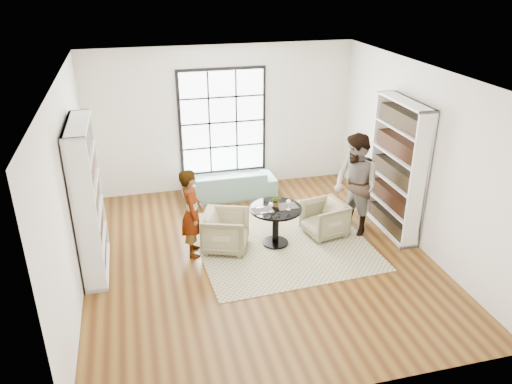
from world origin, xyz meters
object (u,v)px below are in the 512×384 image
object	(u,v)px
wine_glass_left	(271,205)
person_right	(356,185)
armchair_right	(324,219)
wine_glass_right	(289,202)
sofa	(229,184)
person_left	(192,213)
flower_centerpiece	(276,201)
armchair_left	(226,231)
pedestal_table	(276,218)

from	to	relation	value
wine_glass_left	person_right	bearing A→B (deg)	8.42
armchair_right	wine_glass_right	bearing A→B (deg)	-84.44
armchair_right	sofa	bearing A→B (deg)	-158.23
person_left	wine_glass_right	bearing A→B (deg)	-90.65
flower_centerpiece	wine_glass_left	bearing A→B (deg)	-127.71
person_left	wine_glass_left	size ratio (longest dim) A/B	8.67
armchair_left	person_right	size ratio (longest dim) A/B	0.41
sofa	armchair_right	xyz separation A→B (m)	(1.32, -2.01, 0.03)
person_right	wine_glass_left	xyz separation A→B (m)	(-1.61, -0.24, -0.09)
armchair_right	person_left	distance (m)	2.38
person_right	flower_centerpiece	xyz separation A→B (m)	(-1.46, -0.05, -0.11)
wine_glass_left	flower_centerpiece	world-z (taller)	flower_centerpiece
pedestal_table	wine_glass_left	size ratio (longest dim) A/B	5.05
person_left	wine_glass_right	xyz separation A→B (m)	(1.59, -0.17, 0.08)
pedestal_table	armchair_left	size ratio (longest dim) A/B	1.18
armchair_right	person_left	xyz separation A→B (m)	(-2.34, -0.05, 0.44)
sofa	armchair_left	bearing A→B (deg)	76.80
pedestal_table	wine_glass_left	xyz separation A→B (m)	(-0.13, -0.13, 0.31)
armchair_left	person_right	bearing A→B (deg)	-68.71
person_left	armchair_right	bearing A→B (deg)	-83.08
sofa	flower_centerpiece	size ratio (longest dim) A/B	9.48
sofa	wine_glass_right	distance (m)	2.38
armchair_left	wine_glass_right	bearing A→B (deg)	-79.54
sofa	person_left	size ratio (longest dim) A/B	1.27
armchair_left	armchair_right	xyz separation A→B (m)	(1.79, 0.05, -0.02)
wine_glass_left	wine_glass_right	bearing A→B (deg)	1.90
armchair_right	flower_centerpiece	bearing A→B (deg)	-98.08
wine_glass_right	flower_centerpiece	world-z (taller)	flower_centerpiece
sofa	flower_centerpiece	distance (m)	2.17
person_right	armchair_right	bearing A→B (deg)	-105.75
sofa	wine_glass_left	bearing A→B (deg)	96.15
armchair_left	person_left	bearing A→B (deg)	109.96
pedestal_table	armchair_left	distance (m)	0.87
wine_glass_left	armchair_left	bearing A→B (deg)	165.83
pedestal_table	wine_glass_left	bearing A→B (deg)	-134.65
person_left	person_right	world-z (taller)	person_right
wine_glass_right	flower_centerpiece	size ratio (longest dim) A/B	0.93
armchair_right	person_right	size ratio (longest dim) A/B	0.38
pedestal_table	person_right	size ratio (longest dim) A/B	0.48
person_right	wine_glass_left	world-z (taller)	person_right
pedestal_table	person_right	xyz separation A→B (m)	(1.48, 0.11, 0.40)
armchair_left	sofa	bearing A→B (deg)	7.13
wine_glass_left	wine_glass_right	size ratio (longest dim) A/B	0.93
pedestal_table	person_left	bearing A→B (deg)	177.73
person_left	person_right	xyz separation A→B (m)	(2.89, 0.05, 0.16)
sofa	person_right	world-z (taller)	person_right
armchair_right	flower_centerpiece	distance (m)	1.04
pedestal_table	sofa	bearing A→B (deg)	100.24
armchair_right	person_right	bearing A→B (deg)	78.64
armchair_left	wine_glass_right	xyz separation A→B (m)	(1.04, -0.17, 0.50)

